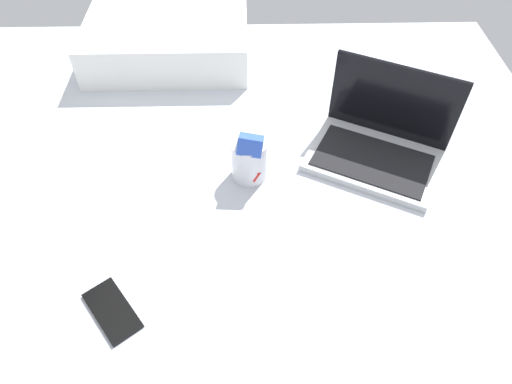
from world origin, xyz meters
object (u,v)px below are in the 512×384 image
pillow (168,41)px  cell_phone (112,310)px  laptop (379,143)px  snack_cup (249,158)px

pillow → cell_phone: bearing=-91.4°
laptop → cell_phone: size_ratio=2.85×
laptop → snack_cup: size_ratio=2.68×
laptop → pillow: laptop is taller
snack_cup → pillow: snack_cup is taller
snack_cup → pillow: 60.91cm
laptop → snack_cup: (-34.04, -6.61, 1.78)cm
cell_phone → pillow: pillow is taller
snack_cup → pillow: size_ratio=0.29×
pillow → laptop: bearing=-38.8°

